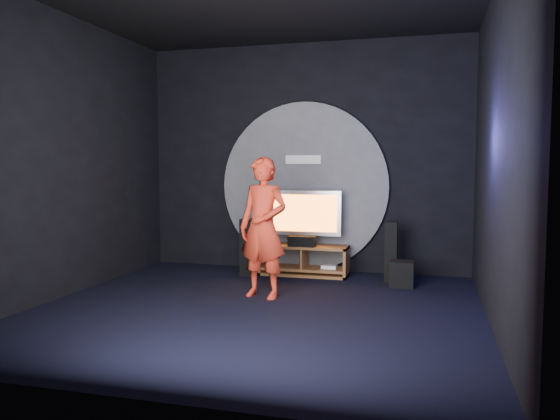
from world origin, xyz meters
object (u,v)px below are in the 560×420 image
object	(u,v)px
player	(263,227)
tower_speaker_left	(247,247)
tv	(305,215)
tower_speaker_right	(391,252)
media_console	(305,262)
subwoofer	(402,274)

from	to	relation	value
player	tower_speaker_left	bearing A→B (deg)	130.13
tv	tower_speaker_right	world-z (taller)	tv
tv	player	distance (m)	1.55
tower_speaker_left	tower_speaker_right	size ratio (longest dim) A/B	1.00
tower_speaker_right	player	distance (m)	2.04
media_console	player	distance (m)	1.63
tv	media_console	bearing A→B (deg)	-83.67
tv	player	bearing A→B (deg)	-96.90
tower_speaker_left	player	bearing A→B (deg)	-62.78
media_console	tower_speaker_left	world-z (taller)	tower_speaker_left
tower_speaker_left	tower_speaker_right	bearing A→B (deg)	3.51
tower_speaker_left	tv	bearing A→B (deg)	21.74
media_console	tv	distance (m)	0.70
tv	player	world-z (taller)	player
media_console	tv	xyz separation A→B (m)	(-0.01, 0.07, 0.70)
media_console	tower_speaker_left	size ratio (longest dim) A/B	1.55
subwoofer	tv	bearing A→B (deg)	161.49
tower_speaker_right	player	bearing A→B (deg)	-137.47
tv	subwoofer	distance (m)	1.68
tv	tower_speaker_left	size ratio (longest dim) A/B	1.28
tower_speaker_right	player	size ratio (longest dim) A/B	0.49
tower_speaker_left	player	xyz separation A→B (m)	(0.62, -1.21, 0.45)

